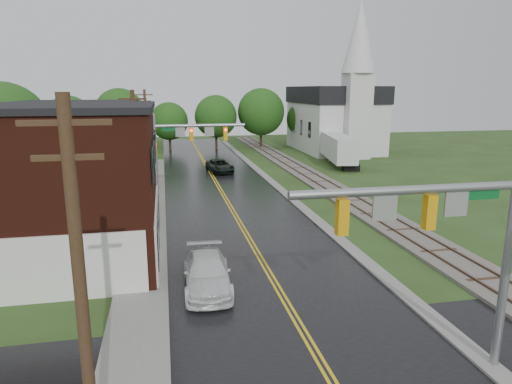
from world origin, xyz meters
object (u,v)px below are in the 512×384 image
object	(u,v)px
church	(337,111)
traffic_signal_far	(182,141)
utility_pole_c	(146,128)
semi_trailer	(338,147)
tree_left_c	(75,134)
utility_pole_b	(136,154)
pickup_white	(207,273)
brick_building	(14,187)
tree_left_e	(129,126)
utility_pole_a	(81,293)
traffic_signal_near	(450,228)
suv_dark	(220,166)
tree_left_b	(5,130)
construction_barrel	(194,291)

from	to	relation	value
church	traffic_signal_far	world-z (taller)	church
utility_pole_c	semi_trailer	distance (m)	22.71
tree_left_c	utility_pole_b	bearing A→B (deg)	-68.51
pickup_white	brick_building	bearing A→B (deg)	154.08
brick_building	tree_left_e	xyz separation A→B (m)	(3.64, 30.90, 0.66)
tree_left_c	tree_left_e	size ratio (longest dim) A/B	0.94
church	tree_left_c	xyz separation A→B (m)	(-33.85, -13.84, -1.32)
utility_pole_a	tree_left_e	xyz separation A→B (m)	(-2.05, 45.90, 0.09)
brick_building	tree_left_e	bearing A→B (deg)	83.29
traffic_signal_near	utility_pole_b	bearing A→B (deg)	117.19
utility_pole_a	church	bearing A→B (deg)	63.49
tree_left_c	tree_left_e	distance (m)	7.82
utility_pole_c	semi_trailer	size ratio (longest dim) A/B	0.79
utility_pole_c	tree_left_c	size ratio (longest dim) A/B	1.18
suv_dark	semi_trailer	distance (m)	14.86
semi_trailer	traffic_signal_near	bearing A→B (deg)	-106.97
traffic_signal_far	traffic_signal_near	bearing A→B (deg)	-74.48
tree_left_b	tree_left_c	xyz separation A→B (m)	(4.00, 8.00, -1.21)
brick_building	traffic_signal_far	xyz separation A→B (m)	(9.01, 12.00, 0.82)
church	traffic_signal_far	xyz separation A→B (m)	(-23.47, -26.74, -0.86)
tree_left_b	tree_left_e	bearing A→B (deg)	57.26
traffic_signal_near	semi_trailer	world-z (taller)	traffic_signal_near
traffic_signal_near	utility_pole_b	world-z (taller)	utility_pole_b
traffic_signal_near	tree_left_b	world-z (taller)	tree_left_b
utility_pole_a	construction_barrel	world-z (taller)	utility_pole_a
church	traffic_signal_far	distance (m)	35.59
tree_left_c	semi_trailer	xyz separation A→B (m)	(29.52, 2.09, -2.36)
tree_left_b	traffic_signal_near	bearing A→B (deg)	-54.51
tree_left_c	semi_trailer	world-z (taller)	tree_left_c
tree_left_b	suv_dark	size ratio (longest dim) A/B	1.93
brick_building	traffic_signal_near	size ratio (longest dim) A/B	1.95
church	semi_trailer	world-z (taller)	church
traffic_signal_far	tree_left_b	size ratio (longest dim) A/B	0.76
tree_left_b	tree_left_e	world-z (taller)	tree_left_b
pickup_white	construction_barrel	size ratio (longest dim) A/B	5.85
utility_pole_a	utility_pole_b	bearing A→B (deg)	90.00
traffic_signal_near	utility_pole_b	distance (m)	22.49
pickup_white	semi_trailer	bearing A→B (deg)	61.84
tree_left_c	pickup_white	size ratio (longest dim) A/B	1.48
utility_pole_b	construction_barrel	world-z (taller)	utility_pole_b
traffic_signal_near	tree_left_e	size ratio (longest dim) A/B	0.90
utility_pole_a	tree_left_e	size ratio (longest dim) A/B	1.10
traffic_signal_near	semi_trailer	bearing A→B (deg)	73.03
brick_building	construction_barrel	xyz separation A→B (m)	(8.61, -6.09, -3.71)
semi_trailer	traffic_signal_far	bearing A→B (deg)	-141.94
church	utility_pole_a	xyz separation A→B (m)	(-26.80, -53.74, -1.11)
pickup_white	suv_dark	bearing A→B (deg)	84.28
suv_dark	semi_trailer	world-z (taller)	semi_trailer
church	utility_pole_a	distance (m)	60.06
utility_pole_a	utility_pole_c	xyz separation A→B (m)	(0.00, 44.00, 0.00)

